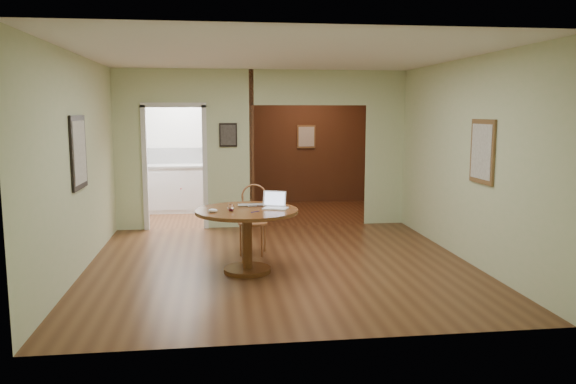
{
  "coord_description": "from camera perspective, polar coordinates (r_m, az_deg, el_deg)",
  "views": [
    {
      "loc": [
        -0.82,
        -7.11,
        2.0
      ],
      "look_at": [
        0.07,
        -0.2,
        0.99
      ],
      "focal_mm": 35.0,
      "sensor_mm": 36.0,
      "label": 1
    }
  ],
  "objects": [
    {
      "name": "grocery_bag",
      "position": [
        11.35,
        -7.35,
        3.53
      ],
      "size": [
        0.34,
        0.31,
        0.29
      ],
      "primitive_type": "ellipsoid",
      "rotation": [
        0.0,
        0.0,
        -0.23
      ],
      "color": "beige",
      "rests_on": "kitchen_cabinet"
    },
    {
      "name": "kitchen_cabinet",
      "position": [
        11.42,
        -9.98,
        0.41
      ],
      "size": [
        2.06,
        0.6,
        0.94
      ],
      "color": "white",
      "rests_on": "ground"
    },
    {
      "name": "pen",
      "position": [
        6.76,
        -3.36,
        -2.02
      ],
      "size": [
        0.11,
        0.08,
        0.01
      ],
      "primitive_type": "cylinder",
      "rotation": [
        0.0,
        1.57,
        0.6
      ],
      "color": "#0D0E5B",
      "rests_on": "dining_table"
    },
    {
      "name": "wine_glass",
      "position": [
        6.83,
        -5.81,
        -1.59
      ],
      "size": [
        0.08,
        0.08,
        0.09
      ],
      "primitive_type": null,
      "color": "white",
      "rests_on": "dining_table"
    },
    {
      "name": "closed_laptop",
      "position": [
        7.13,
        -3.71,
        -1.41
      ],
      "size": [
        0.35,
        0.23,
        0.03
      ],
      "primitive_type": "imported",
      "rotation": [
        0.0,
        0.0,
        0.03
      ],
      "color": "#BCBCC1",
      "rests_on": "dining_table"
    },
    {
      "name": "floor",
      "position": [
        7.43,
        -0.78,
        -7.39
      ],
      "size": [
        5.0,
        5.0,
        0.0
      ],
      "primitive_type": "plane",
      "color": "#492814",
      "rests_on": "ground"
    },
    {
      "name": "dining_table",
      "position": [
        6.99,
        -4.2,
        -3.44
      ],
      "size": [
        1.27,
        1.27,
        0.8
      ],
      "rotation": [
        0.0,
        0.0,
        -0.07
      ],
      "color": "brown",
      "rests_on": "ground"
    },
    {
      "name": "open_laptop",
      "position": [
        7.02,
        -1.32,
        -1.16
      ],
      "size": [
        0.35,
        0.36,
        0.21
      ],
      "rotation": [
        0.0,
        0.0,
        -0.38
      ],
      "color": "white",
      "rests_on": "dining_table"
    },
    {
      "name": "chair",
      "position": [
        7.94,
        -3.54,
        -2.37
      ],
      "size": [
        0.5,
        0.5,
        0.98
      ],
      "rotation": [
        0.0,
        0.0,
        -0.23
      ],
      "color": "#9E6238",
      "rests_on": "ground"
    },
    {
      "name": "mouse",
      "position": [
        6.77,
        -7.65,
        -1.89
      ],
      "size": [
        0.12,
        0.08,
        0.05
      ],
      "primitive_type": "ellipsoid",
      "rotation": [
        0.0,
        0.0,
        -0.15
      ],
      "color": "white",
      "rests_on": "dining_table"
    },
    {
      "name": "room_shell",
      "position": [
        10.24,
        -5.42,
        4.19
      ],
      "size": [
        5.2,
        7.5,
        5.0
      ],
      "color": "white",
      "rests_on": "ground"
    }
  ]
}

